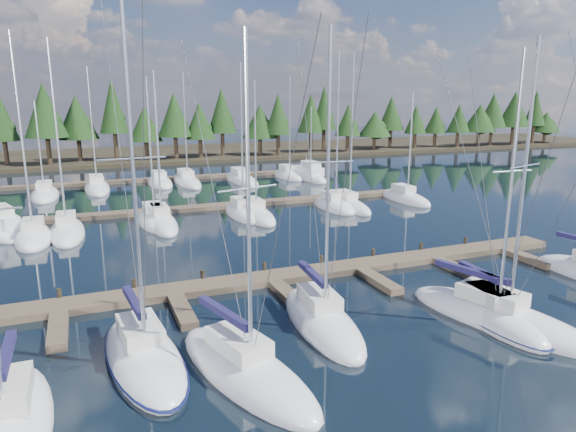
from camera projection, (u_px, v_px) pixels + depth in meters
name	position (u px, v px, depth m)	size (l,w,h in m)	color
ground	(220.00, 234.00, 42.68)	(260.00, 260.00, 0.00)	black
far_shore	(139.00, 155.00, 96.72)	(220.00, 30.00, 0.60)	black
main_dock	(274.00, 281.00, 31.23)	(44.00, 6.13, 0.90)	brown
back_docks	(178.00, 192.00, 60.30)	(50.00, 21.80, 0.40)	brown
front_sailboat_0	(9.00, 425.00, 17.47)	(2.82, 8.41, 14.32)	silver
front_sailboat_1	(144.00, 356.00, 22.12)	(3.85, 9.29, 16.12)	silver
front_sailboat_2	(245.00, 369.00, 21.03)	(5.20, 9.68, 14.35)	silver
front_sailboat_3	(322.00, 320.00, 25.64)	(3.45, 8.83, 15.04)	silver
front_sailboat_4	(492.00, 316.00, 26.10)	(3.00, 7.80, 14.14)	silver
front_sailboat_5	(498.00, 317.00, 26.00)	(5.86, 10.63, 14.63)	silver
back_sailboat_rows	(188.00, 198.00, 56.57)	(47.51, 32.84, 16.66)	silver
motor_yacht_left	(1.00, 229.00, 42.61)	(5.27, 8.48, 4.01)	silver
motor_yacht_right	(309.00, 176.00, 70.61)	(3.57, 8.58, 4.17)	silver
tree_line	(133.00, 119.00, 85.72)	(187.28, 12.00, 13.42)	black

